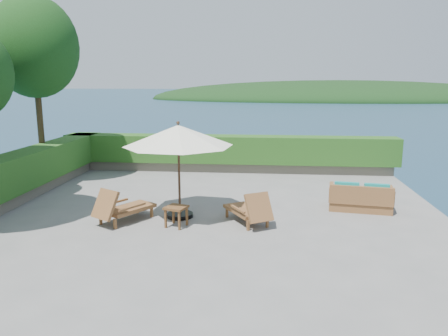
# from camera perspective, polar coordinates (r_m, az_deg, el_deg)

# --- Properties ---
(ground) EXTENTS (12.00, 12.00, 0.00)m
(ground) POSITION_cam_1_polar(r_m,az_deg,el_deg) (11.12, -1.94, -6.35)
(ground) COLOR gray
(ground) RESTS_ON ground
(foundation) EXTENTS (12.00, 12.00, 3.00)m
(foundation) POSITION_cam_1_polar(r_m,az_deg,el_deg) (11.68, -1.89, -13.61)
(foundation) COLOR #4E493E
(foundation) RESTS_ON ocean
(ocean) EXTENTS (600.00, 600.00, 0.00)m
(ocean) POSITION_cam_1_polar(r_m,az_deg,el_deg) (12.37, -1.84, -19.71)
(ocean) COLOR #163245
(ocean) RESTS_ON ground
(offshore_island) EXTENTS (126.00, 57.60, 12.60)m
(offshore_island) POSITION_cam_1_polar(r_m,az_deg,el_deg) (152.47, 14.54, 8.69)
(offshore_island) COLOR black
(offshore_island) RESTS_ON ocean
(planter_wall_far) EXTENTS (12.00, 0.60, 0.36)m
(planter_wall_far) POSITION_cam_1_polar(r_m,az_deg,el_deg) (16.47, 0.55, 0.19)
(planter_wall_far) COLOR #6C6356
(planter_wall_far) RESTS_ON ground
(hedge_far) EXTENTS (12.40, 0.90, 1.00)m
(hedge_far) POSITION_cam_1_polar(r_m,az_deg,el_deg) (16.35, 0.55, 2.49)
(hedge_far) COLOR #1A4513
(hedge_far) RESTS_ON planter_wall_far
(tree_far) EXTENTS (2.80, 2.80, 6.03)m
(tree_far) POSITION_cam_1_polar(r_m,az_deg,el_deg) (15.59, -23.58, 14.23)
(tree_far) COLOR #46341B
(tree_far) RESTS_ON ground
(patio_umbrella) EXTENTS (3.31, 3.31, 2.42)m
(patio_umbrella) POSITION_cam_1_polar(r_m,az_deg,el_deg) (10.68, -5.99, 4.12)
(patio_umbrella) COLOR black
(patio_umbrella) RESTS_ON ground
(lounge_left) EXTENTS (1.35, 1.64, 0.89)m
(lounge_left) POSITION_cam_1_polar(r_m,az_deg,el_deg) (10.86, -13.20, -5.04)
(lounge_left) COLOR brown
(lounge_left) RESTS_ON ground
(lounge_right) EXTENTS (1.28, 1.57, 0.85)m
(lounge_right) POSITION_cam_1_polar(r_m,az_deg,el_deg) (10.48, 3.31, -5.44)
(lounge_right) COLOR brown
(lounge_right) RESTS_ON ground
(side_table) EXTENTS (0.59, 0.59, 0.50)m
(side_table) POSITION_cam_1_polar(r_m,az_deg,el_deg) (10.31, -6.27, -5.48)
(side_table) COLOR brown
(side_table) RESTS_ON ground
(wicker_loveseat) EXTENTS (1.73, 1.07, 0.79)m
(wicker_loveseat) POSITION_cam_1_polar(r_m,az_deg,el_deg) (12.10, 17.38, -3.88)
(wicker_loveseat) COLOR brown
(wicker_loveseat) RESTS_ON ground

